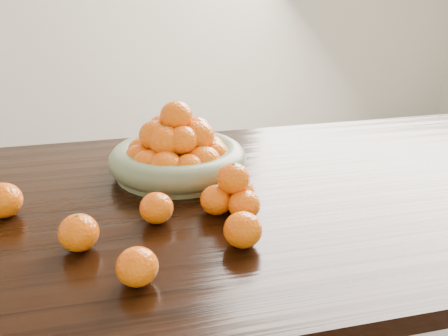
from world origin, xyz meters
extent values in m
cube|color=black|center=(0.00, 0.00, 0.73)|extent=(2.00, 1.00, 0.04)
cube|color=black|center=(0.93, 0.43, 0.35)|extent=(0.08, 0.08, 0.71)
cylinder|color=gray|center=(-0.07, 0.16, 0.76)|extent=(0.32, 0.32, 0.02)
torus|color=gray|center=(-0.07, 0.16, 0.79)|extent=(0.36, 0.36, 0.07)
ellipsoid|color=orange|center=(0.02, 0.18, 0.80)|extent=(0.08, 0.08, 0.08)
ellipsoid|color=orange|center=(0.01, 0.23, 0.81)|extent=(0.09, 0.09, 0.08)
ellipsoid|color=orange|center=(-0.03, 0.26, 0.81)|extent=(0.08, 0.08, 0.08)
ellipsoid|color=orange|center=(-0.08, 0.26, 0.80)|extent=(0.08, 0.08, 0.07)
ellipsoid|color=orange|center=(-0.13, 0.25, 0.80)|extent=(0.08, 0.08, 0.07)
ellipsoid|color=orange|center=(-0.15, 0.20, 0.81)|extent=(0.09, 0.09, 0.08)
ellipsoid|color=orange|center=(-0.17, 0.16, 0.80)|extent=(0.08, 0.08, 0.07)
ellipsoid|color=orange|center=(-0.15, 0.10, 0.80)|extent=(0.08, 0.08, 0.08)
ellipsoid|color=orange|center=(-0.11, 0.08, 0.81)|extent=(0.09, 0.09, 0.08)
ellipsoid|color=orange|center=(-0.06, 0.06, 0.80)|extent=(0.08, 0.08, 0.07)
ellipsoid|color=orange|center=(-0.02, 0.09, 0.81)|extent=(0.09, 0.09, 0.08)
ellipsoid|color=orange|center=(0.02, 0.13, 0.81)|extent=(0.08, 0.08, 0.08)
ellipsoid|color=orange|center=(-0.06, 0.16, 0.80)|extent=(0.08, 0.08, 0.08)
ellipsoid|color=orange|center=(-0.01, 0.18, 0.86)|extent=(0.08, 0.08, 0.08)
ellipsoid|color=orange|center=(-0.06, 0.22, 0.85)|extent=(0.09, 0.09, 0.08)
ellipsoid|color=orange|center=(-0.10, 0.21, 0.86)|extent=(0.08, 0.08, 0.08)
ellipsoid|color=orange|center=(-0.12, 0.16, 0.86)|extent=(0.08, 0.08, 0.08)
ellipsoid|color=orange|center=(-0.10, 0.13, 0.86)|extent=(0.08, 0.08, 0.08)
ellipsoid|color=orange|center=(-0.06, 0.12, 0.86)|extent=(0.08, 0.08, 0.07)
ellipsoid|color=orange|center=(-0.02, 0.14, 0.86)|extent=(0.09, 0.09, 0.08)
ellipsoid|color=orange|center=(-0.07, 0.17, 0.91)|extent=(0.08, 0.08, 0.08)
ellipsoid|color=orange|center=(0.03, -0.12, 0.78)|extent=(0.07, 0.07, 0.07)
ellipsoid|color=orange|center=(0.04, -0.06, 0.78)|extent=(0.07, 0.07, 0.07)
ellipsoid|color=orange|center=(-0.02, -0.08, 0.78)|extent=(0.07, 0.07, 0.07)
ellipsoid|color=orange|center=(0.01, -0.09, 0.83)|extent=(0.07, 0.07, 0.07)
ellipsoid|color=orange|center=(-0.31, -0.17, 0.79)|extent=(0.08, 0.08, 0.07)
ellipsoid|color=orange|center=(-0.21, -0.31, 0.78)|extent=(0.07, 0.07, 0.07)
ellipsoid|color=orange|center=(-0.01, -0.23, 0.79)|extent=(0.08, 0.08, 0.07)
ellipsoid|color=orange|center=(-0.47, 0.01, 0.79)|extent=(0.08, 0.08, 0.08)
ellipsoid|color=orange|center=(-0.16, -0.09, 0.78)|extent=(0.07, 0.07, 0.07)
camera|label=1|loc=(-0.24, -1.05, 1.25)|focal=40.00mm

